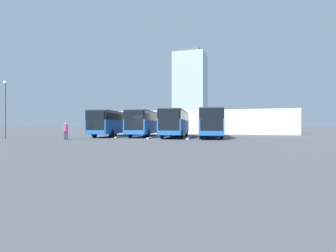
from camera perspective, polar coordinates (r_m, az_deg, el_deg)
ground_plane at (r=27.84m, az=-5.56°, el=-2.85°), size 600.00×600.00×0.00m
bus_0 at (r=31.28m, az=9.25°, el=0.79°), size 4.17×11.96×3.24m
curb_divider_0 at (r=29.97m, az=4.72°, el=-2.50°), size 1.33×7.19×0.15m
bus_1 at (r=32.14m, az=1.64°, el=0.77°), size 4.17×11.96×3.24m
curb_divider_1 at (r=31.17m, az=-3.03°, el=-2.40°), size 1.33×7.19×0.15m
bus_2 at (r=34.43m, az=-4.84°, el=0.72°), size 4.17×11.96×3.24m
curb_divider_2 at (r=33.75m, az=-9.33°, el=-2.21°), size 1.33×7.19×0.15m
bus_3 at (r=35.53m, az=-11.78°, el=0.70°), size 4.17×11.96×3.24m
pedestrian at (r=28.30m, az=-21.38°, el=-0.91°), size 0.42×0.41×1.75m
station_building at (r=50.46m, az=4.81°, el=0.79°), size 36.46×15.49×4.05m
office_tower at (r=176.61m, az=4.89°, el=7.78°), size 20.10×20.10×51.37m
lamppost at (r=32.50m, az=-31.94°, el=3.96°), size 0.36×0.36×6.15m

